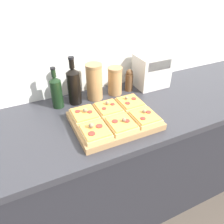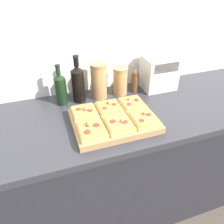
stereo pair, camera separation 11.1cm
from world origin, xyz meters
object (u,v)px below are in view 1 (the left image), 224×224
grain_jar_short (115,81)px  olive_oil_bottle (56,91)px  grain_jar_tall (94,82)px  pepper_mill (129,80)px  cutting_board (114,120)px  wine_bottle (74,85)px  toaster_oven (151,71)px

grain_jar_short → olive_oil_bottle: bearing=180.0°
grain_jar_tall → grain_jar_short: size_ratio=1.25×
grain_jar_short → pepper_mill: grain_jar_short is taller
cutting_board → pepper_mill: (0.26, 0.30, 0.06)m
grain_jar_tall → grain_jar_short: grain_jar_tall is taller
olive_oil_bottle → cutting_board: bearing=-51.8°
olive_oil_bottle → pepper_mill: 0.49m
olive_oil_bottle → pepper_mill: (0.49, 0.00, -0.03)m
olive_oil_bottle → wine_bottle: size_ratio=0.86×
cutting_board → grain_jar_short: 0.34m
pepper_mill → toaster_oven: bearing=-0.3°
cutting_board → wine_bottle: 0.34m
grain_jar_short → toaster_oven: bearing=-0.2°
cutting_board → pepper_mill: bearing=49.6°
cutting_board → olive_oil_bottle: 0.39m
grain_jar_tall → grain_jar_short: 0.15m
olive_oil_bottle → grain_jar_short: (0.39, 0.00, -0.01)m
toaster_oven → cutting_board: bearing=-145.2°
cutting_board → grain_jar_tall: 0.32m
olive_oil_bottle → toaster_oven: (0.67, -0.00, 0.01)m
cutting_board → grain_jar_short: size_ratio=2.40×
grain_jar_tall → toaster_oven: (0.43, -0.00, -0.00)m
grain_jar_tall → wine_bottle: bearing=180.0°
olive_oil_bottle → grain_jar_short: 0.39m
grain_jar_tall → toaster_oven: size_ratio=0.95×
cutting_board → grain_jar_short: (0.15, 0.30, 0.08)m
grain_jar_tall → pepper_mill: (0.25, 0.00, -0.04)m
wine_bottle → grain_jar_tall: 0.13m
olive_oil_bottle → wine_bottle: bearing=0.0°
grain_jar_tall → pepper_mill: grain_jar_tall is taller
grain_jar_short → toaster_oven: 0.28m
toaster_oven → grain_jar_tall: bearing=179.9°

